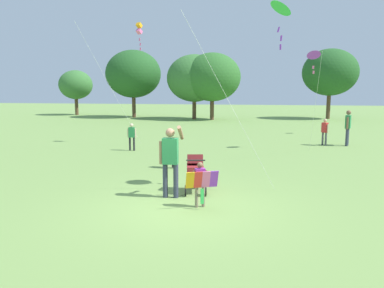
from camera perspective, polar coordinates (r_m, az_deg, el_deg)
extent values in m
plane|color=#75994C|center=(8.86, -1.32, -9.70)|extent=(120.00, 120.00, 0.00)
cylinder|color=brown|center=(42.34, -17.24, 5.47)|extent=(0.36, 0.36, 1.79)
ellipsoid|color=#387033|center=(42.31, -17.37, 8.65)|extent=(3.62, 3.26, 3.08)
cylinder|color=brown|center=(37.39, -8.87, 5.63)|extent=(0.36, 0.36, 2.07)
ellipsoid|color=#235623|center=(37.38, -8.99, 10.54)|extent=(5.42, 4.88, 4.61)
cylinder|color=brown|center=(34.81, 0.35, 5.25)|extent=(0.36, 0.36, 1.73)
ellipsoid|color=#387033|center=(34.77, 0.35, 10.03)|extent=(5.09, 4.58, 4.32)
cylinder|color=brown|center=(33.99, 3.08, 5.23)|extent=(0.36, 0.36, 1.80)
ellipsoid|color=#2D6628|center=(33.95, 3.12, 10.18)|extent=(5.09, 4.58, 4.32)
cylinder|color=brown|center=(37.32, 20.13, 5.39)|extent=(0.36, 0.36, 2.29)
ellipsoid|color=#235623|center=(37.32, 20.38, 10.25)|extent=(5.06, 4.55, 4.30)
cylinder|color=#7F705B|center=(8.85, 1.75, -7.93)|extent=(0.08, 0.08, 0.53)
cylinder|color=#7F705B|center=(8.81, 0.70, -8.01)|extent=(0.08, 0.08, 0.53)
cube|color=purple|center=(8.71, 1.24, -5.04)|extent=(0.27, 0.23, 0.40)
cylinder|color=brown|center=(8.75, 2.16, -5.16)|extent=(0.06, 0.06, 0.35)
cylinder|color=brown|center=(8.68, 0.31, -5.27)|extent=(0.06, 0.06, 0.35)
sphere|color=brown|center=(8.65, 1.25, -3.23)|extent=(0.14, 0.14, 0.14)
cube|color=purple|center=(8.62, 3.37, -5.35)|extent=(0.23, 0.21, 0.40)
cube|color=pink|center=(8.57, 2.16, -5.43)|extent=(0.23, 0.21, 0.40)
cube|color=red|center=(8.52, 0.93, -5.50)|extent=(0.23, 0.21, 0.40)
cube|color=#F4A319|center=(8.48, -0.31, -5.57)|extent=(0.23, 0.21, 0.40)
cube|color=green|center=(8.63, 1.57, -8.00)|extent=(0.08, 0.04, 0.36)
cylinder|color=#33384C|center=(9.58, -4.11, -5.60)|extent=(0.13, 0.13, 0.88)
cylinder|color=#33384C|center=(9.53, -2.49, -5.67)|extent=(0.13, 0.13, 0.88)
cube|color=#2D8C4C|center=(9.39, -3.34, -1.08)|extent=(0.39, 0.26, 0.66)
cylinder|color=#A37556|center=(9.45, -4.76, -1.32)|extent=(0.10, 0.10, 0.59)
cylinder|color=#A37556|center=(9.43, -1.76, 1.74)|extent=(0.12, 0.54, 0.41)
sphere|color=#A37556|center=(9.33, -3.36, 1.74)|extent=(0.23, 0.23, 0.23)
cylinder|color=black|center=(10.51, 0.42, -6.00)|extent=(0.09, 0.28, 0.28)
cylinder|color=black|center=(9.74, -1.00, -7.17)|extent=(0.09, 0.28, 0.28)
cylinder|color=black|center=(9.75, 2.08, -7.15)|extent=(0.09, 0.28, 0.28)
cube|color=maroon|center=(10.01, 0.49, -4.26)|extent=(0.56, 0.71, 0.36)
cube|color=maroon|center=(10.07, 0.47, -2.44)|extent=(0.49, 0.49, 0.35)
cylinder|color=black|center=(9.48, 0.57, -2.51)|extent=(0.48, 0.13, 0.04)
cone|color=green|center=(10.46, 13.46, 19.62)|extent=(0.73, 0.77, 0.37)
cube|color=purple|center=(10.34, 13.10, 16.68)|extent=(0.08, 0.09, 0.14)
cube|color=purple|center=(10.29, 13.49, 15.47)|extent=(0.05, 0.08, 0.14)
cube|color=purple|center=(10.29, 13.38, 14.24)|extent=(0.05, 0.08, 0.14)
cylinder|color=silver|center=(9.73, 5.99, 5.88)|extent=(2.42, 1.10, 4.67)
cone|color=purple|center=(17.83, 18.13, 12.86)|extent=(0.66, 0.58, 0.38)
cube|color=pink|center=(17.82, 18.06, 11.09)|extent=(0.08, 0.03, 0.14)
cube|color=pink|center=(17.83, 18.10, 10.38)|extent=(0.08, 0.05, 0.14)
cylinder|color=silver|center=(16.17, 18.31, 5.48)|extent=(0.13, 3.24, 4.11)
cube|color=#F4A319|center=(19.14, -8.09, 17.54)|extent=(0.31, 0.34, 0.27)
cube|color=pink|center=(19.10, -8.07, 16.68)|extent=(0.31, 0.34, 0.27)
cube|color=pink|center=(19.01, -8.02, 15.55)|extent=(0.08, 0.04, 0.14)
cube|color=pink|center=(19.04, -7.91, 14.88)|extent=(0.09, 0.06, 0.14)
cube|color=pink|center=(19.02, -7.90, 14.21)|extent=(0.08, 0.05, 0.14)
cylinder|color=silver|center=(17.66, -12.21, 8.23)|extent=(1.71, 3.26, 5.53)
cylinder|color=#4C4C51|center=(19.43, 19.79, 0.70)|extent=(0.09, 0.09, 0.65)
cylinder|color=#4C4C51|center=(19.56, 19.35, 0.77)|extent=(0.09, 0.09, 0.65)
cube|color=red|center=(19.43, 19.65, 2.39)|extent=(0.31, 0.33, 0.49)
cylinder|color=tan|center=(19.32, 20.03, 2.24)|extent=(0.07, 0.07, 0.43)
cylinder|color=tan|center=(19.56, 19.26, 2.34)|extent=(0.07, 0.07, 0.43)
sphere|color=tan|center=(19.40, 19.70, 3.40)|extent=(0.17, 0.17, 0.17)
cylinder|color=#232328|center=(13.19, -2.95, -2.48)|extent=(0.08, 0.08, 0.54)
cylinder|color=#232328|center=(13.03, -2.75, -2.61)|extent=(0.08, 0.08, 0.54)
cube|color=orange|center=(13.03, -2.87, -0.51)|extent=(0.24, 0.28, 0.40)
cylinder|color=brown|center=(13.17, -3.04, -0.54)|extent=(0.06, 0.06, 0.36)
cylinder|color=brown|center=(12.89, -2.69, -0.73)|extent=(0.06, 0.06, 0.36)
sphere|color=brown|center=(12.99, -2.87, 0.74)|extent=(0.14, 0.14, 0.14)
cylinder|color=#33384C|center=(19.65, 22.60, 0.94)|extent=(0.13, 0.13, 0.86)
cylinder|color=#33384C|center=(19.91, 22.70, 1.02)|extent=(0.13, 0.13, 0.86)
cube|color=#2D8C4C|center=(19.71, 22.77, 3.14)|extent=(0.34, 0.43, 0.64)
cylinder|color=brown|center=(19.48, 22.67, 2.96)|extent=(0.09, 0.09, 0.57)
cylinder|color=brown|center=(19.94, 22.85, 3.06)|extent=(0.09, 0.09, 0.57)
sphere|color=brown|center=(19.68, 22.84, 4.46)|extent=(0.22, 0.22, 0.22)
cylinder|color=#232328|center=(17.07, -9.48, 0.01)|extent=(0.09, 0.09, 0.61)
cylinder|color=#232328|center=(17.03, -8.86, 0.00)|extent=(0.09, 0.09, 0.61)
cube|color=#2D8C4C|center=(16.98, -9.21, 1.78)|extent=(0.28, 0.19, 0.46)
cylinder|color=beige|center=(17.02, -9.75, 1.68)|extent=(0.07, 0.07, 0.40)
cylinder|color=beige|center=(16.95, -8.66, 1.67)|extent=(0.07, 0.07, 0.40)
sphere|color=beige|center=(16.95, -9.24, 2.86)|extent=(0.16, 0.16, 0.16)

